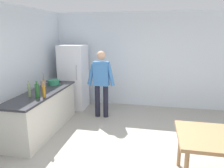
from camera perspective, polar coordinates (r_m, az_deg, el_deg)
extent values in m
plane|color=#9E998E|center=(3.86, 4.75, -19.97)|extent=(14.00, 14.00, 0.00)
cube|color=silver|center=(6.26, 8.22, 6.30)|extent=(6.40, 0.12, 2.70)
cube|color=beige|center=(4.94, -17.88, -7.26)|extent=(0.60, 2.12, 0.86)
cube|color=#2D2D33|center=(4.80, -18.27, -2.23)|extent=(0.64, 2.20, 0.04)
cube|color=white|center=(6.15, -10.22, 1.85)|extent=(0.70, 0.64, 1.80)
cylinder|color=#B2B2B7|center=(5.73, -9.49, 3.04)|extent=(0.02, 0.02, 0.40)
cylinder|color=#1E1E2D|center=(5.51, -3.92, -4.52)|extent=(0.13, 0.13, 0.84)
cylinder|color=#1E1E2D|center=(5.46, -1.69, -4.67)|extent=(0.13, 0.13, 0.84)
cube|color=#3D75B7|center=(5.31, -2.90, 2.81)|extent=(0.38, 0.22, 0.60)
sphere|color=tan|center=(5.24, -2.96, 7.65)|extent=(0.22, 0.22, 0.22)
cylinder|color=#3D75B7|center=(5.34, -5.61, 2.61)|extent=(0.20, 0.09, 0.55)
cylinder|color=#3D75B7|center=(5.22, -0.34, 2.42)|extent=(0.20, 0.09, 0.55)
cylinder|color=#9E754C|center=(3.74, 17.71, -15.59)|extent=(0.06, 0.06, 0.70)
cylinder|color=#2D845B|center=(5.35, -15.30, 0.46)|extent=(0.28, 0.28, 0.12)
cube|color=black|center=(5.42, -16.92, 0.75)|extent=(0.06, 0.03, 0.02)
cube|color=black|center=(5.27, -13.66, 0.60)|extent=(0.06, 0.03, 0.02)
cylinder|color=tan|center=(5.23, -17.92, 0.10)|extent=(0.11, 0.11, 0.14)
cylinder|color=olive|center=(5.20, -17.82, 1.60)|extent=(0.02, 0.05, 0.22)
cylinder|color=olive|center=(5.19, -17.90, 1.57)|extent=(0.02, 0.04, 0.22)
cylinder|color=gray|center=(4.47, -21.30, -1.61)|extent=(0.06, 0.06, 0.26)
cylinder|color=gray|center=(4.44, -21.47, 0.38)|extent=(0.02, 0.02, 0.06)
cylinder|color=#996619|center=(4.34, -17.79, -2.06)|extent=(0.06, 0.06, 0.22)
cylinder|color=#996619|center=(4.30, -17.92, -0.26)|extent=(0.03, 0.03, 0.06)
cylinder|color=#1E5123|center=(4.33, -19.44, -1.79)|extent=(0.08, 0.08, 0.28)
cylinder|color=#1E5123|center=(4.29, -19.62, 0.40)|extent=(0.03, 0.03, 0.06)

